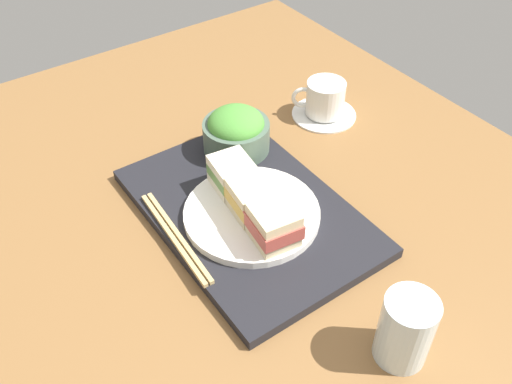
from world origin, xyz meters
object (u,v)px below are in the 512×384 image
at_px(sandwich_plate, 252,214).
at_px(coffee_cup, 324,101).
at_px(sandwich_far, 274,225).
at_px(drinking_glass, 406,330).
at_px(salad_bowl, 236,131).
at_px(chopsticks_pair, 175,237).
at_px(sandwich_near, 232,174).
at_px(sandwich_middle, 252,198).

relative_size(sandwich_plate, coffee_cup, 1.69).
relative_size(sandwich_far, drinking_glass, 0.75).
height_order(sandwich_plate, sandwich_far, sandwich_far).
xyz_separation_m(sandwich_far, drinking_glass, (0.24, 0.03, -0.01)).
bearing_deg(salad_bowl, chopsticks_pair, -56.59).
distance_m(sandwich_far, drinking_glass, 0.24).
distance_m(sandwich_far, coffee_cup, 0.39).
distance_m(sandwich_far, salad_bowl, 0.25).
height_order(sandwich_near, salad_bowl, salad_bowl).
distance_m(sandwich_middle, salad_bowl, 0.18).
bearing_deg(salad_bowl, sandwich_plate, -25.84).
height_order(sandwich_near, drinking_glass, drinking_glass).
relative_size(sandwich_near, salad_bowl, 0.62).
bearing_deg(sandwich_middle, drinking_glass, 4.49).
relative_size(sandwich_plate, drinking_glass, 2.05).
distance_m(sandwich_plate, sandwich_middle, 0.03).
bearing_deg(chopsticks_pair, sandwich_far, 50.23).
relative_size(sandwich_middle, sandwich_far, 0.99).
relative_size(sandwich_plate, sandwich_near, 2.93).
height_order(sandwich_near, coffee_cup, sandwich_near).
bearing_deg(coffee_cup, chopsticks_pair, -71.22).
relative_size(salad_bowl, coffee_cup, 0.93).
distance_m(sandwich_near, chopsticks_pair, 0.14).
bearing_deg(drinking_glass, sandwich_near, -177.49).
bearing_deg(salad_bowl, drinking_glass, -6.64).
bearing_deg(sandwich_middle, sandwich_far, -6.43).
bearing_deg(sandwich_plate, sandwich_near, 173.57).
bearing_deg(coffee_cup, sandwich_far, -51.72).
relative_size(sandwich_near, chopsticks_pair, 0.34).
relative_size(chopsticks_pair, coffee_cup, 1.68).
height_order(sandwich_middle, coffee_cup, sandwich_middle).
bearing_deg(sandwich_far, chopsticks_pair, -129.77).
bearing_deg(salad_bowl, sandwich_middle, -25.84).
distance_m(sandwich_near, coffee_cup, 0.31).
bearing_deg(coffee_cup, sandwich_middle, -59.91).
bearing_deg(sandwich_far, sandwich_near, 173.57).
xyz_separation_m(sandwich_plate, sandwich_near, (-0.07, 0.01, 0.03)).
height_order(sandwich_plate, coffee_cup, coffee_cup).
bearing_deg(chopsticks_pair, coffee_cup, 108.78).
height_order(sandwich_near, sandwich_middle, sandwich_middle).
height_order(sandwich_middle, salad_bowl, salad_bowl).
relative_size(sandwich_far, coffee_cup, 0.62).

